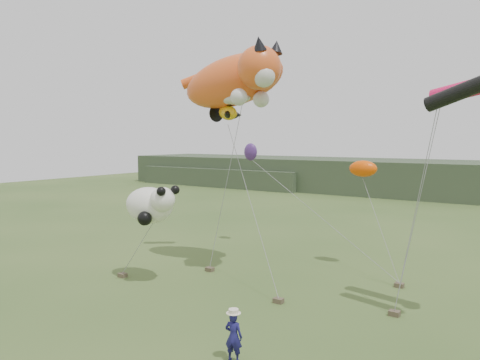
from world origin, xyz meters
TOP-DOWN VIEW (x-y plane):
  - ground at (0.00, 0.00)m, footprint 120.00×120.00m
  - headland at (-3.11, 44.69)m, footprint 90.00×13.00m
  - festival_attendant at (1.20, -1.04)m, footprint 0.60×0.45m
  - sandbag_anchors at (-1.18, 5.36)m, footprint 12.45×6.15m
  - cat_kite at (-4.31, 7.24)m, footprint 7.16×3.84m
  - fish_kite at (-5.45, 7.45)m, footprint 2.44×1.60m
  - panda_kite at (-6.44, 3.29)m, footprint 2.93×1.90m
  - misc_kites at (-2.08, 11.50)m, footprint 8.78×2.05m

SIDE VIEW (x-z plane):
  - ground at x=0.00m, z-range 0.00..0.00m
  - sandbag_anchors at x=-1.18m, z-range 0.00..0.20m
  - festival_attendant at x=1.20m, z-range 0.00..1.49m
  - headland at x=-3.11m, z-range -0.08..3.92m
  - panda_kite at x=-6.44m, z-range 2.63..4.45m
  - misc_kites at x=-2.08m, z-range 4.47..6.12m
  - fish_kite at x=-5.45m, z-range 7.28..8.47m
  - cat_kite at x=-4.31m, z-range 7.67..11.24m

